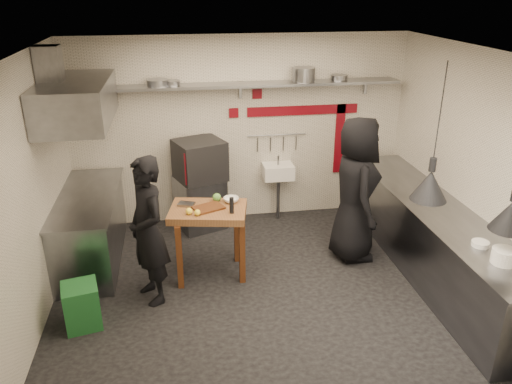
{
  "coord_description": "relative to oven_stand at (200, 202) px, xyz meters",
  "views": [
    {
      "loc": [
        -0.93,
        -5.1,
        3.47
      ],
      "look_at": [
        -0.06,
        0.3,
        1.15
      ],
      "focal_mm": 35.0,
      "sensor_mm": 36.0,
      "label": 1
    }
  ],
  "objects": [
    {
      "name": "floor",
      "position": [
        0.67,
        -1.81,
        -0.4
      ],
      "size": [
        5.0,
        5.0,
        0.0
      ],
      "primitive_type": "plane",
      "color": "black",
      "rests_on": "ground"
    },
    {
      "name": "ceiling",
      "position": [
        0.67,
        -1.81,
        2.4
      ],
      "size": [
        5.0,
        5.0,
        0.0
      ],
      "primitive_type": "plane",
      "color": "beige",
      "rests_on": "floor"
    },
    {
      "name": "wall_back",
      "position": [
        0.67,
        0.29,
        1.0
      ],
      "size": [
        5.0,
        0.04,
        2.8
      ],
      "primitive_type": "cube",
      "color": "silver",
      "rests_on": "floor"
    },
    {
      "name": "wall_front",
      "position": [
        0.67,
        -3.91,
        1.0
      ],
      "size": [
        5.0,
        0.04,
        2.8
      ],
      "primitive_type": "cube",
      "color": "silver",
      "rests_on": "floor"
    },
    {
      "name": "wall_left",
      "position": [
        -1.83,
        -1.81,
        1.0
      ],
      "size": [
        0.04,
        4.2,
        2.8
      ],
      "primitive_type": "cube",
      "color": "silver",
      "rests_on": "floor"
    },
    {
      "name": "wall_right",
      "position": [
        3.17,
        -1.81,
        1.0
      ],
      "size": [
        0.04,
        4.2,
        2.8
      ],
      "primitive_type": "cube",
      "color": "silver",
      "rests_on": "floor"
    },
    {
      "name": "red_band_horiz",
      "position": [
        1.62,
        0.27,
        1.28
      ],
      "size": [
        1.7,
        0.02,
        0.14
      ],
      "primitive_type": "cube",
      "color": "maroon",
      "rests_on": "wall_back"
    },
    {
      "name": "red_band_vert",
      "position": [
        2.22,
        0.27,
        0.8
      ],
      "size": [
        0.14,
        0.02,
        1.1
      ],
      "primitive_type": "cube",
      "color": "maroon",
      "rests_on": "wall_back"
    },
    {
      "name": "red_tile_a",
      "position": [
        0.92,
        0.27,
        1.55
      ],
      "size": [
        0.14,
        0.02,
        0.14
      ],
      "primitive_type": "cube",
      "color": "maroon",
      "rests_on": "wall_back"
    },
    {
      "name": "red_tile_b",
      "position": [
        0.57,
        0.27,
        1.28
      ],
      "size": [
        0.14,
        0.02,
        0.14
      ],
      "primitive_type": "cube",
      "color": "maroon",
      "rests_on": "wall_back"
    },
    {
      "name": "back_shelf",
      "position": [
        0.67,
        0.11,
        1.72
      ],
      "size": [
        4.6,
        0.34,
        0.04
      ],
      "primitive_type": "cube",
      "color": "slate",
      "rests_on": "wall_back"
    },
    {
      "name": "shelf_bracket_left",
      "position": [
        -1.23,
        0.26,
        1.62
      ],
      "size": [
        0.04,
        0.06,
        0.24
      ],
      "primitive_type": "cube",
      "color": "slate",
      "rests_on": "wall_back"
    },
    {
      "name": "shelf_bracket_mid",
      "position": [
        0.67,
        0.26,
        1.62
      ],
      "size": [
        0.04,
        0.06,
        0.24
      ],
      "primitive_type": "cube",
      "color": "slate",
      "rests_on": "wall_back"
    },
    {
      "name": "shelf_bracket_right",
      "position": [
        2.57,
        0.26,
        1.62
      ],
      "size": [
        0.04,
        0.06,
        0.24
      ],
      "primitive_type": "cube",
      "color": "slate",
      "rests_on": "wall_back"
    },
    {
      "name": "pan_far_left",
      "position": [
        -0.49,
        0.11,
        1.79
      ],
      "size": [
        0.35,
        0.35,
        0.09
      ],
      "primitive_type": "cylinder",
      "rotation": [
        0.0,
        0.0,
        0.18
      ],
      "color": "slate",
      "rests_on": "back_shelf"
    },
    {
      "name": "pan_mid_left",
      "position": [
        -0.29,
        0.11,
        1.78
      ],
      "size": [
        0.27,
        0.27,
        0.07
      ],
      "primitive_type": "cylinder",
      "rotation": [
        0.0,
        0.0,
        0.35
      ],
      "color": "slate",
      "rests_on": "back_shelf"
    },
    {
      "name": "stock_pot",
      "position": [
        1.57,
        0.11,
        1.84
      ],
      "size": [
        0.4,
        0.4,
        0.2
      ],
      "primitive_type": "cylinder",
      "rotation": [
        0.0,
        0.0,
        -0.27
      ],
      "color": "slate",
      "rests_on": "back_shelf"
    },
    {
      "name": "pan_right",
      "position": [
        2.1,
        0.11,
        1.78
      ],
      "size": [
        0.27,
        0.27,
        0.08
      ],
      "primitive_type": "cylinder",
      "rotation": [
        0.0,
        0.0,
        -0.12
      ],
      "color": "slate",
      "rests_on": "back_shelf"
    },
    {
      "name": "oven_stand",
      "position": [
        0.0,
        0.0,
        0.0
      ],
      "size": [
        0.82,
        0.78,
        0.8
      ],
      "primitive_type": "cube",
      "rotation": [
        0.0,
        0.0,
        0.37
      ],
      "color": "slate",
      "rests_on": "floor"
    },
    {
      "name": "combi_oven",
      "position": [
        0.02,
        -0.06,
        0.69
      ],
      "size": [
        0.82,
        0.8,
        0.58
      ],
      "primitive_type": "cube",
      "rotation": [
        0.0,
        0.0,
        0.37
      ],
      "color": "black",
      "rests_on": "oven_stand"
    },
    {
      "name": "oven_door",
      "position": [
        0.01,
        -0.34,
        0.69
      ],
      "size": [
        0.44,
        0.19,
        0.46
      ],
      "primitive_type": "cube",
      "rotation": [
        0.0,
        0.0,
        0.37
      ],
      "color": "maroon",
      "rests_on": "combi_oven"
    },
    {
      "name": "oven_glass",
      "position": [
        0.04,
        -0.31,
        0.69
      ],
      "size": [
        0.37,
        0.16,
        0.34
      ],
      "primitive_type": "cube",
      "rotation": [
        0.0,
        0.0,
        0.37
      ],
      "color": "black",
      "rests_on": "oven_door"
    },
    {
      "name": "hand_sink",
      "position": [
        1.22,
        0.11,
        0.38
      ],
      "size": [
        0.46,
        0.34,
        0.22
      ],
      "primitive_type": "cube",
      "color": "white",
      "rests_on": "wall_back"
    },
    {
      "name": "sink_tap",
      "position": [
        1.22,
        0.11,
        0.56
      ],
      "size": [
        0.03,
        0.03,
        0.14
      ],
      "primitive_type": "cylinder",
      "color": "slate",
      "rests_on": "hand_sink"
    },
    {
      "name": "sink_drain",
      "position": [
        1.22,
        0.07,
        -0.06
      ],
      "size": [
        0.06,
        0.06,
        0.66
      ],
      "primitive_type": "cylinder",
      "color": "slate",
      "rests_on": "floor"
    },
    {
      "name": "utensil_rail",
      "position": [
        1.22,
        0.25,
        0.92
      ],
      "size": [
        0.9,
        0.02,
        0.02
      ],
      "primitive_type": "cylinder",
      "rotation": [
        0.0,
        1.57,
        0.0
      ],
      "color": "slate",
      "rests_on": "wall_back"
    },
    {
      "name": "counter_right",
      "position": [
        2.82,
        -1.81,
        0.05
      ],
      "size": [
        0.7,
        3.8,
        0.9
      ],
      "primitive_type": "cube",
      "color": "slate",
      "rests_on": "floor"
    },
    {
      "name": "counter_right_top",
      "position": [
        2.82,
        -1.81,
        0.52
      ],
      "size": [
        0.76,
        3.9,
        0.03
      ],
      "primitive_type": "cube",
      "color": "slate",
      "rests_on": "counter_right"
    },
    {
      "name": "plate_stack",
      "position": [
        2.79,
        -3.14,
        0.61
      ],
      "size": [
        0.29,
        0.29,
        0.15
      ],
      "primitive_type": "cylinder",
      "rotation": [
        0.0,
        0.0,
        -0.26
      ],
      "color": "white",
      "rests_on": "counter_right_top"
    },
    {
      "name": "small_bowl_right",
      "position": [
        2.77,
        -2.78,
        0.56
      ],
      "size": [
        0.23,
        0.23,
        0.05
      ],
      "primitive_type": "cylinder",
      "rotation": [
        0.0,
        0.0,
        0.35
      ],
      "color": "white",
      "rests_on": "counter_right_top"
    },
    {
      "name": "counter_left",
      "position": [
        -1.48,
        -0.76,
        0.05
      ],
      "size": [
        0.7,
        1.9,
        0.9
      ],
      "primitive_type": "cube",
      "color": "slate",
      "rests_on": "floor"
    },
    {
      "name": "counter_left_top",
      "position": [
        -1.48,
        -0.76,
        0.52
      ],
      "size": [
        0.76,
        2.0,
        0.03
      ],
      "primitive_type": "cube",
      "color": "slate",
      "rests_on": "counter_left"
    },
    {
      "name": "extractor_hood",
      "position": [
        -1.43,
        -0.76,
        1.75
      ],
      "size": [
        0.78,
        1.6,
        0.5
      ],
      "primitive_type": "cube",
      "color": "slate",
      "rests_on": "ceiling"
    },
    {
      "name": "hood_duct",
      "position": [
        -1.68,
        -0.76,
        2.15
      ],
      "size": [
        0.28,
        0.28,
        0.5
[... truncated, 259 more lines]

